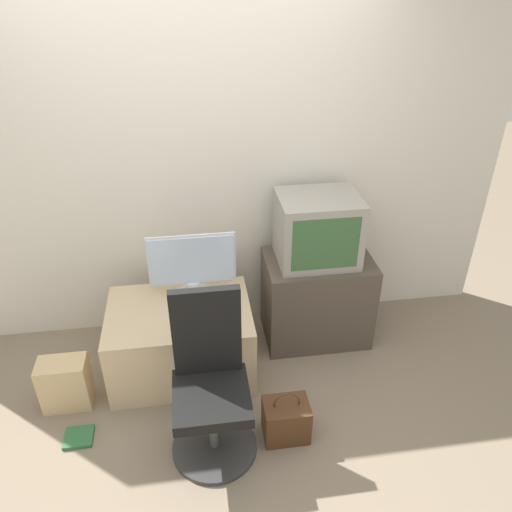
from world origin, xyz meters
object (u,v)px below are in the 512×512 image
(cardboard_box_lower, at_px, (65,384))
(book, at_px, (79,437))
(office_chair, at_px, (211,389))
(handbag, at_px, (286,420))
(keyboard, at_px, (200,313))
(crt_tv, at_px, (318,229))
(main_monitor, at_px, (192,266))
(mouse, at_px, (234,311))

(cardboard_box_lower, height_order, book, cardboard_box_lower)
(office_chair, xyz_separation_m, handbag, (0.43, -0.02, -0.29))
(keyboard, height_order, crt_tv, crt_tv)
(book, bearing_deg, handbag, -6.81)
(main_monitor, xyz_separation_m, office_chair, (0.05, -0.81, -0.30))
(mouse, xyz_separation_m, book, (-0.99, -0.43, -0.50))
(crt_tv, height_order, handbag, crt_tv)
(mouse, height_order, cardboard_box_lower, mouse)
(main_monitor, height_order, crt_tv, crt_tv)
(main_monitor, bearing_deg, mouse, -45.41)
(crt_tv, xyz_separation_m, handbag, (-0.37, -0.91, -0.76))
(main_monitor, xyz_separation_m, crt_tv, (0.86, 0.08, 0.17))
(main_monitor, relative_size, keyboard, 1.95)
(keyboard, relative_size, crt_tv, 0.55)
(office_chair, bearing_deg, main_monitor, 93.79)
(main_monitor, height_order, office_chair, office_chair)
(keyboard, height_order, office_chair, office_chair)
(cardboard_box_lower, bearing_deg, mouse, 7.43)
(office_chair, bearing_deg, mouse, 71.08)
(crt_tv, xyz_separation_m, cardboard_box_lower, (-1.70, -0.47, -0.72))
(book, bearing_deg, mouse, 23.65)
(office_chair, bearing_deg, crt_tv, 47.96)
(keyboard, relative_size, cardboard_box_lower, 0.85)
(mouse, height_order, crt_tv, crt_tv)
(mouse, relative_size, cardboard_box_lower, 0.16)
(main_monitor, relative_size, crt_tv, 1.06)
(office_chair, height_order, handbag, office_chair)
(mouse, distance_m, cardboard_box_lower, 1.15)
(main_monitor, distance_m, mouse, 0.41)
(book, bearing_deg, crt_tv, 25.56)
(keyboard, height_order, book, keyboard)
(main_monitor, xyz_separation_m, cardboard_box_lower, (-0.84, -0.39, -0.55))
(mouse, xyz_separation_m, cardboard_box_lower, (-1.09, -0.14, -0.34))
(keyboard, bearing_deg, mouse, -7.94)
(office_chair, relative_size, book, 6.03)
(keyboard, relative_size, office_chair, 0.29)
(keyboard, relative_size, book, 1.76)
(crt_tv, relative_size, book, 3.23)
(main_monitor, bearing_deg, crt_tv, 5.61)
(main_monitor, bearing_deg, cardboard_box_lower, -155.19)
(office_chair, relative_size, cardboard_box_lower, 2.90)
(main_monitor, distance_m, cardboard_box_lower, 1.08)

